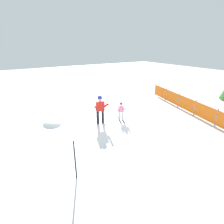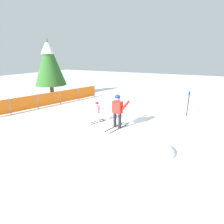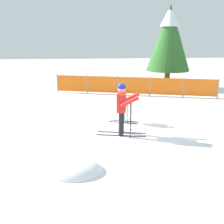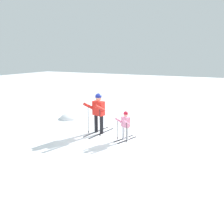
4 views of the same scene
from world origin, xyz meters
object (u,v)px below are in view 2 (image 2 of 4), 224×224
conifer_far (49,61)px  trail_marker (188,101)px  skier_adult (118,108)px  skier_child (97,110)px  safety_fence (49,99)px

conifer_far → trail_marker: 11.60m
skier_adult → trail_marker: 4.72m
skier_child → safety_fence: (1.14, 4.86, -0.15)m
safety_fence → conifer_far: (2.48, 2.23, 2.53)m
skier_adult → trail_marker: size_ratio=1.12×
skier_child → trail_marker: size_ratio=0.75×
skier_adult → trail_marker: (3.67, -2.97, -0.09)m
safety_fence → trail_marker: size_ratio=5.53×
skier_child → safety_fence: size_ratio=0.14×
skier_child → conifer_far: 8.32m
safety_fence → conifer_far: bearing=42.0°
skier_adult → safety_fence: bearing=88.6°
skier_adult → safety_fence: skier_adult is taller
skier_child → conifer_far: (3.62, 7.10, 2.39)m
skier_child → safety_fence: skier_child is taller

